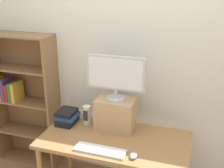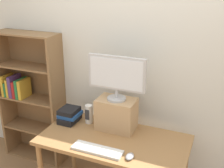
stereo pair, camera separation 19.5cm
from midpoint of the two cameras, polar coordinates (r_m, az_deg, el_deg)
back_wall at (r=2.84m, az=6.41°, el=4.16°), size 7.00×0.08×2.60m
desk at (r=2.67m, az=2.49°, el=-12.46°), size 1.36×0.70×0.73m
bookshelf_unit at (r=3.42m, az=-14.64°, el=-2.39°), size 0.77×0.28×1.56m
riser_box at (r=2.72m, az=2.98°, el=-6.15°), size 0.37×0.25×0.31m
computer_monitor at (r=2.56m, az=3.13°, el=1.70°), size 0.55×0.18×0.42m
keyboard at (r=2.45m, az=-0.68°, el=-13.25°), size 0.45×0.13×0.02m
computer_mouse at (r=2.37m, az=6.05°, el=-14.48°), size 0.06×0.10×0.04m
book_stack at (r=2.90m, az=-6.72°, el=-6.32°), size 0.19×0.23×0.14m
desk_speaker at (r=2.84m, az=-2.76°, el=-6.15°), size 0.08×0.08×0.19m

